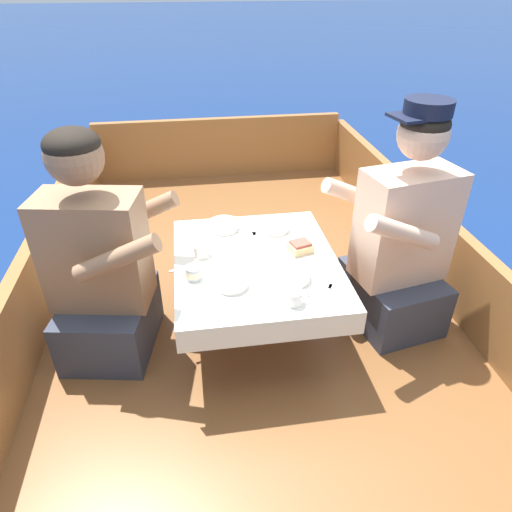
{
  "coord_description": "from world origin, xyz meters",
  "views": [
    {
      "loc": [
        -0.25,
        -1.74,
        1.78
      ],
      "look_at": [
        0.0,
        -0.1,
        0.73
      ],
      "focal_mm": 32.0,
      "sensor_mm": 36.0,
      "label": 1
    }
  ],
  "objects_px": {
    "person_starboard": "(400,244)",
    "coffee_cup_port": "(202,250)",
    "sandwich": "(300,247)",
    "tin_can": "(193,273)",
    "person_port": "(101,270)",
    "coffee_cup_starboard": "(295,297)"
  },
  "relations": [
    {
      "from": "sandwich",
      "to": "coffee_cup_starboard",
      "type": "distance_m",
      "value": 0.36
    },
    {
      "from": "person_port",
      "to": "person_starboard",
      "type": "relative_size",
      "value": 0.95
    },
    {
      "from": "person_starboard",
      "to": "sandwich",
      "type": "height_order",
      "value": "person_starboard"
    },
    {
      "from": "person_starboard",
      "to": "sandwich",
      "type": "bearing_deg",
      "value": -15.6
    },
    {
      "from": "coffee_cup_port",
      "to": "coffee_cup_starboard",
      "type": "relative_size",
      "value": 1.01
    },
    {
      "from": "person_starboard",
      "to": "coffee_cup_port",
      "type": "bearing_deg",
      "value": -16.2
    },
    {
      "from": "sandwich",
      "to": "tin_can",
      "type": "relative_size",
      "value": 1.74
    },
    {
      "from": "coffee_cup_port",
      "to": "person_port",
      "type": "bearing_deg",
      "value": -170.57
    },
    {
      "from": "person_port",
      "to": "coffee_cup_port",
      "type": "xyz_separation_m",
      "value": [
        0.42,
        0.07,
        0.01
      ]
    },
    {
      "from": "coffee_cup_port",
      "to": "tin_can",
      "type": "relative_size",
      "value": 1.43
    },
    {
      "from": "person_starboard",
      "to": "coffee_cup_starboard",
      "type": "xyz_separation_m",
      "value": [
        -0.55,
        -0.31,
        -0.0
      ]
    },
    {
      "from": "tin_can",
      "to": "coffee_cup_port",
      "type": "bearing_deg",
      "value": 75.5
    },
    {
      "from": "sandwich",
      "to": "coffee_cup_port",
      "type": "relative_size",
      "value": 1.21
    },
    {
      "from": "person_starboard",
      "to": "sandwich",
      "type": "distance_m",
      "value": 0.45
    },
    {
      "from": "coffee_cup_port",
      "to": "tin_can",
      "type": "height_order",
      "value": "tin_can"
    },
    {
      "from": "tin_can",
      "to": "person_starboard",
      "type": "bearing_deg",
      "value": 5.26
    },
    {
      "from": "person_port",
      "to": "tin_can",
      "type": "relative_size",
      "value": 14.95
    },
    {
      "from": "coffee_cup_port",
      "to": "coffee_cup_starboard",
      "type": "xyz_separation_m",
      "value": [
        0.33,
        -0.39,
        0.0
      ]
    },
    {
      "from": "person_starboard",
      "to": "coffee_cup_starboard",
      "type": "distance_m",
      "value": 0.63
    },
    {
      "from": "sandwich",
      "to": "tin_can",
      "type": "xyz_separation_m",
      "value": [
        -0.47,
        -0.12,
        -0.0
      ]
    },
    {
      "from": "person_starboard",
      "to": "coffee_cup_port",
      "type": "xyz_separation_m",
      "value": [
        -0.88,
        0.08,
        -0.0
      ]
    },
    {
      "from": "sandwich",
      "to": "coffee_cup_starboard",
      "type": "relative_size",
      "value": 1.23
    }
  ]
}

